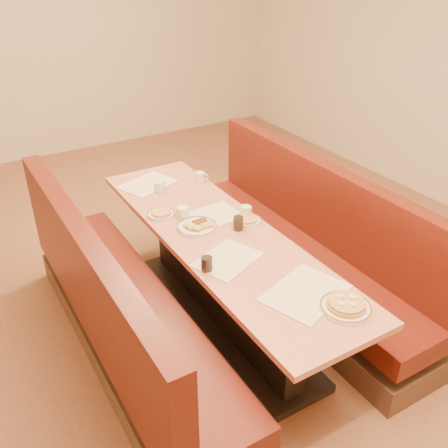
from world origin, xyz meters
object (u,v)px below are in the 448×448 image
soda_tumbler_near (207,264)px  coffee_mug_a (246,211)px  pancake_plate (346,306)px  soda_tumbler_mid (238,223)px  eggs_plate (197,226)px  coffee_mug_d (159,186)px  diner_table (220,280)px  booth_left (120,317)px  booth_right (302,252)px  coffee_mug_c (200,177)px  coffee_mug_b (183,213)px

soda_tumbler_near → coffee_mug_a: bearing=38.3°
pancake_plate → soda_tumbler_mid: 1.00m
eggs_plate → coffee_mug_d: bearing=87.7°
diner_table → pancake_plate: pancake_plate is taller
booth_left → soda_tumbler_near: (0.45, -0.33, 0.43)m
booth_right → soda_tumbler_near: 1.15m
coffee_mug_a → coffee_mug_c: coffee_mug_c is taller
diner_table → soda_tumbler_near: soda_tumbler_near is taller
booth_left → coffee_mug_a: (1.02, 0.11, 0.43)m
coffee_mug_a → diner_table: bearing=-173.4°
eggs_plate → coffee_mug_d: coffee_mug_d is taller
pancake_plate → coffee_mug_a: coffee_mug_a is taller
pancake_plate → coffee_mug_d: (-0.24, 1.80, 0.02)m
diner_table → eggs_plate: bearing=125.7°
coffee_mug_a → soda_tumbler_near: 0.72m
diner_table → coffee_mug_c: coffee_mug_c is taller
coffee_mug_a → coffee_mug_d: size_ratio=0.94×
coffee_mug_a → coffee_mug_d: coffee_mug_d is taller
eggs_plate → coffee_mug_c: coffee_mug_c is taller
eggs_plate → coffee_mug_b: size_ratio=2.42×
coffee_mug_a → soda_tumbler_mid: size_ratio=1.08×
coffee_mug_d → soda_tumbler_mid: 0.83m
eggs_plate → coffee_mug_a: size_ratio=2.75×
booth_right → coffee_mug_d: (-0.80, 0.79, 0.43)m
booth_right → eggs_plate: booth_right is taller
coffee_mug_d → booth_left: bearing=-150.4°
booth_left → coffee_mug_b: 0.82m
diner_table → booth_left: size_ratio=1.00×
diner_table → coffee_mug_d: size_ratio=23.25×
pancake_plate → soda_tumbler_near: bearing=123.6°
coffee_mug_c → eggs_plate: bearing=-95.5°
diner_table → soda_tumbler_near: 0.60m
coffee_mug_d → eggs_plate: bearing=-112.8°
booth_left → coffee_mug_c: booth_left is taller
eggs_plate → booth_right: bearing=-9.3°
booth_left → eggs_plate: booth_left is taller
coffee_mug_a → coffee_mug_b: bearing=138.5°
diner_table → coffee_mug_b: (-0.11, 0.31, 0.42)m
diner_table → coffee_mug_d: bearing=95.2°
soda_tumbler_near → coffee_mug_b: bearing=75.3°
diner_table → coffee_mug_b: coffee_mug_b is taller
pancake_plate → coffee_mug_a: bearing=84.4°
booth_right → pancake_plate: bearing=-119.0°
coffee_mug_b → coffee_mug_d: bearing=61.6°
pancake_plate → coffee_mug_b: coffee_mug_b is taller
diner_table → soda_tumbler_near: (-0.28, -0.33, 0.42)m
coffee_mug_d → coffee_mug_b: bearing=-115.3°
booth_right → eggs_plate: bearing=170.7°
booth_right → coffee_mug_c: bearing=119.8°
diner_table → eggs_plate: eggs_plate is taller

